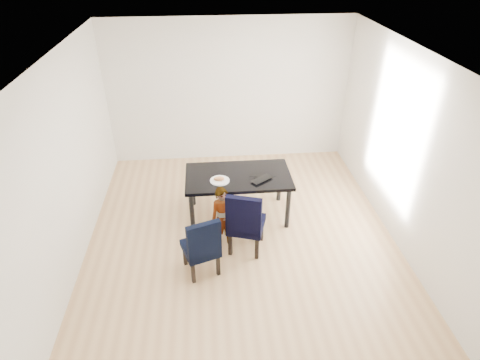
{
  "coord_description": "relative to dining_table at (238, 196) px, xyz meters",
  "views": [
    {
      "loc": [
        -0.44,
        -4.69,
        3.91
      ],
      "look_at": [
        0.0,
        0.2,
        0.85
      ],
      "focal_mm": 30.0,
      "sensor_mm": 36.0,
      "label": 1
    }
  ],
  "objects": [
    {
      "name": "chair_left",
      "position": [
        -0.6,
        -1.18,
        0.08
      ],
      "size": [
        0.56,
        0.57,
        0.91
      ],
      "primitive_type": "cube",
      "rotation": [
        0.0,
        0.0,
        0.32
      ],
      "color": "black",
      "rests_on": "floor"
    },
    {
      "name": "plate",
      "position": [
        -0.29,
        -0.14,
        0.38
      ],
      "size": [
        0.38,
        0.38,
        0.02
      ],
      "primitive_type": "cylinder",
      "rotation": [
        0.0,
        0.0,
        0.38
      ],
      "color": "white",
      "rests_on": "dining_table"
    },
    {
      "name": "wall_back",
      "position": [
        0.0,
        2.0,
        0.98
      ],
      "size": [
        4.5,
        0.01,
        2.7
      ],
      "primitive_type": "cube",
      "color": "white",
      "rests_on": "ground"
    },
    {
      "name": "laptop",
      "position": [
        0.31,
        -0.13,
        0.39
      ],
      "size": [
        0.42,
        0.39,
        0.03
      ],
      "primitive_type": "imported",
      "rotation": [
        0.0,
        0.0,
        3.76
      ],
      "color": "black",
      "rests_on": "dining_table"
    },
    {
      "name": "wall_left",
      "position": [
        -2.25,
        -0.5,
        0.98
      ],
      "size": [
        0.01,
        5.0,
        2.7
      ],
      "primitive_type": "cube",
      "color": "silver",
      "rests_on": "ground"
    },
    {
      "name": "wall_front",
      "position": [
        0.0,
        -3.0,
        0.98
      ],
      "size": [
        4.5,
        0.01,
        2.7
      ],
      "primitive_type": "cube",
      "color": "white",
      "rests_on": "ground"
    },
    {
      "name": "cable_tangle",
      "position": [
        0.27,
        -0.15,
        0.38
      ],
      "size": [
        0.17,
        0.17,
        0.01
      ],
      "primitive_type": "torus",
      "rotation": [
        0.0,
        0.0,
        0.22
      ],
      "color": "black",
      "rests_on": "dining_table"
    },
    {
      "name": "sandwich",
      "position": [
        -0.3,
        -0.15,
        0.42
      ],
      "size": [
        0.18,
        0.13,
        0.06
      ],
      "primitive_type": "ellipsoid",
      "rotation": [
        0.0,
        0.0,
        -0.39
      ],
      "color": "#C97D48",
      "rests_on": "plate"
    },
    {
      "name": "wall_right",
      "position": [
        2.25,
        -0.5,
        0.98
      ],
      "size": [
        0.01,
        5.0,
        2.7
      ],
      "primitive_type": "cube",
      "color": "white",
      "rests_on": "ground"
    },
    {
      "name": "chair_right",
      "position": [
        0.05,
        -0.78,
        0.12
      ],
      "size": [
        0.6,
        0.62,
        1.0
      ],
      "primitive_type": "cube",
      "rotation": [
        0.0,
        0.0,
        -0.3
      ],
      "color": "black",
      "rests_on": "floor"
    },
    {
      "name": "ceiling",
      "position": [
        0.0,
        -0.5,
        2.33
      ],
      "size": [
        4.5,
        5.0,
        0.01
      ],
      "primitive_type": "cube",
      "color": "white",
      "rests_on": "wall_back"
    },
    {
      "name": "dining_table",
      "position": [
        0.0,
        0.0,
        0.0
      ],
      "size": [
        1.6,
        0.9,
        0.75
      ],
      "primitive_type": "cube",
      "color": "black",
      "rests_on": "floor"
    },
    {
      "name": "floor",
      "position": [
        0.0,
        -0.5,
        -0.38
      ],
      "size": [
        4.5,
        5.0,
        0.01
      ],
      "primitive_type": "cube",
      "color": "tan",
      "rests_on": "ground"
    },
    {
      "name": "child",
      "position": [
        -0.28,
        -0.71,
        0.11
      ],
      "size": [
        0.4,
        0.32,
        0.97
      ],
      "primitive_type": "imported",
      "rotation": [
        0.0,
        0.0,
        0.27
      ],
      "color": "orange",
      "rests_on": "floor"
    }
  ]
}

